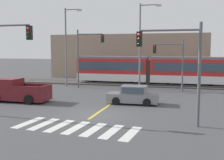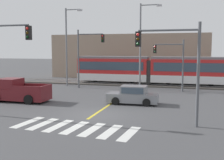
{
  "view_description": "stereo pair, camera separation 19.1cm",
  "coord_description": "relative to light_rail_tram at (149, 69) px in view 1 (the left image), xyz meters",
  "views": [
    {
      "loc": [
        6.27,
        -17.93,
        4.53
      ],
      "look_at": [
        -0.89,
        7.62,
        1.6
      ],
      "focal_mm": 45.0,
      "sensor_mm": 36.0,
      "label": 1
    },
    {
      "loc": [
        6.45,
        -17.88,
        4.53
      ],
      "look_at": [
        -0.89,
        7.62,
        1.6
      ],
      "focal_mm": 45.0,
      "sensor_mm": 36.0,
      "label": 2
    }
  ],
  "objects": [
    {
      "name": "building_backdrop_far",
      "position": [
        -4.63,
        9.1,
        1.35
      ],
      "size": [
        24.31,
        6.0,
        6.79
      ],
      "primitive_type": "cube",
      "color": "gray",
      "rests_on": "ground"
    },
    {
      "name": "street_lamp_centre",
      "position": [
        -0.54,
        -2.82,
        3.41
      ],
      "size": [
        2.48,
        0.28,
        9.65
      ],
      "color": "slate",
      "rests_on": "ground"
    },
    {
      "name": "traffic_light_far_right",
      "position": [
        2.99,
        -4.12,
        1.56
      ],
      "size": [
        3.25,
        0.38,
        5.53
      ],
      "color": "#515459",
      "rests_on": "ground"
    },
    {
      "name": "traffic_light_near_right",
      "position": [
        4.16,
        -18.07,
        1.95
      ],
      "size": [
        3.75,
        0.38,
        6.06
      ],
      "color": "#515459",
      "rests_on": "ground"
    },
    {
      "name": "lane_centre_line",
      "position": [
        -1.36,
        -10.08,
        -2.05
      ],
      "size": [
        0.2,
        16.18,
        0.01
      ],
      "primitive_type": "cube",
      "color": "gold",
      "rests_on": "ground"
    },
    {
      "name": "crosswalk_stripe_6",
      "position": [
        1.93,
        -20.46,
        -2.04
      ],
      "size": [
        0.8,
        2.84,
        0.01
      ],
      "primitive_type": "cube",
      "rotation": [
        0.0,
        0.0,
        -0.09
      ],
      "color": "silver",
      "rests_on": "ground"
    },
    {
      "name": "rail_near",
      "position": [
        -1.36,
        -0.71,
        -1.82
      ],
      "size": [
        120.0,
        0.08,
        0.1
      ],
      "primitive_type": "cube",
      "color": "#939399",
      "rests_on": "track_bed"
    },
    {
      "name": "crosswalk_stripe_5",
      "position": [
        0.83,
        -20.37,
        -2.04
      ],
      "size": [
        0.8,
        2.84,
        0.01
      ],
      "primitive_type": "cube",
      "rotation": [
        0.0,
        0.0,
        -0.09
      ],
      "color": "silver",
      "rests_on": "ground"
    },
    {
      "name": "crosswalk_stripe_3",
      "position": [
        -1.36,
        -20.17,
        -2.04
      ],
      "size": [
        0.8,
        2.84,
        0.01
      ],
      "primitive_type": "cube",
      "rotation": [
        0.0,
        0.0,
        -0.09
      ],
      "color": "silver",
      "rests_on": "ground"
    },
    {
      "name": "crosswalk_stripe_2",
      "position": [
        -2.46,
        -20.08,
        -2.04
      ],
      "size": [
        0.8,
        2.84,
        0.01
      ],
      "primitive_type": "cube",
      "rotation": [
        0.0,
        0.0,
        -0.09
      ],
      "color": "silver",
      "rests_on": "ground"
    },
    {
      "name": "street_lamp_west",
      "position": [
        -9.67,
        -3.11,
        3.27
      ],
      "size": [
        2.2,
        0.28,
        9.45
      ],
      "color": "slate",
      "rests_on": "ground"
    },
    {
      "name": "crosswalk_stripe_0",
      "position": [
        -4.65,
        -19.88,
        -2.04
      ],
      "size": [
        0.8,
        2.84,
        0.01
      ],
      "primitive_type": "cube",
      "rotation": [
        0.0,
        0.0,
        -0.09
      ],
      "color": "silver",
      "rests_on": "ground"
    },
    {
      "name": "light_rail_tram",
      "position": [
        0.0,
        0.0,
        0.0
      ],
      "size": [
        18.5,
        2.64,
        3.43
      ],
      "color": "silver",
      "rests_on": "track_bed"
    },
    {
      "name": "pickup_truck",
      "position": [
        -9.49,
        -13.92,
        -1.21
      ],
      "size": [
        5.43,
        2.3,
        1.98
      ],
      "color": "maroon",
      "rests_on": "ground"
    },
    {
      "name": "crosswalk_stripe_4",
      "position": [
        -0.26,
        -20.27,
        -2.04
      ],
      "size": [
        0.8,
        2.84,
        0.01
      ],
      "primitive_type": "cube",
      "rotation": [
        0.0,
        0.0,
        -0.09
      ],
      "color": "silver",
      "rests_on": "ground"
    },
    {
      "name": "traffic_light_far_left",
      "position": [
        -6.74,
        -4.43,
        2.31
      ],
      "size": [
        3.25,
        0.38,
        6.75
      ],
      "color": "#515459",
      "rests_on": "ground"
    },
    {
      "name": "track_bed",
      "position": [
        -1.36,
        0.01,
        -1.96
      ],
      "size": [
        120.0,
        4.0,
        0.18
      ],
      "primitive_type": "cube",
      "color": "#4C4742",
      "rests_on": "ground"
    },
    {
      "name": "crosswalk_stripe_1",
      "position": [
        -3.55,
        -19.98,
        -2.04
      ],
      "size": [
        0.8,
        2.84,
        0.01
      ],
      "primitive_type": "cube",
      "rotation": [
        0.0,
        0.0,
        -0.09
      ],
      "color": "silver",
      "rests_on": "ground"
    },
    {
      "name": "ground_plane",
      "position": [
        -1.36,
        -16.93,
        -2.05
      ],
      "size": [
        200.0,
        200.0,
        0.0
      ],
      "primitive_type": "plane",
      "color": "#474749"
    },
    {
      "name": "sedan_crossing",
      "position": [
        0.4,
        -12.24,
        -1.35
      ],
      "size": [
        4.26,
        2.03,
        1.52
      ],
      "color": "gray",
      "rests_on": "ground"
    },
    {
      "name": "rail_far",
      "position": [
        -1.36,
        0.73,
        -1.82
      ],
      "size": [
        120.0,
        0.08,
        0.1
      ],
      "primitive_type": "cube",
      "color": "#939399",
      "rests_on": "track_bed"
    }
  ]
}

